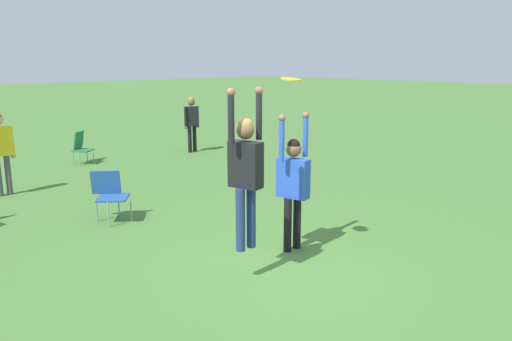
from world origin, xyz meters
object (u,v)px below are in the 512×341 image
(person_spectator_near, at_px, (192,119))
(person_jumping, at_px, (246,166))
(frisbee, at_px, (291,79))
(camping_chair_3, at_px, (110,192))
(person_defending, at_px, (293,179))
(person_spectator_far, at_px, (0,146))
(camping_chair_1, at_px, (81,146))

(person_spectator_near, bearing_deg, person_jumping, -92.76)
(frisbee, xyz_separation_m, person_spectator_near, (4.36, 8.00, -1.54))
(person_spectator_near, bearing_deg, camping_chair_3, -109.19)
(person_jumping, relative_size, frisbee, 7.51)
(frisbee, height_order, camping_chair_3, frisbee)
(person_jumping, bearing_deg, person_defending, -90.00)
(person_jumping, distance_m, person_spectator_far, 6.70)
(camping_chair_3, xyz_separation_m, person_spectator_near, (5.20, 4.47, 0.50))
(camping_chair_1, xyz_separation_m, camping_chair_3, (-1.93, -5.23, 0.04))
(person_defending, xyz_separation_m, person_spectator_far, (-2.05, 6.36, -0.03))
(person_defending, distance_m, camping_chair_1, 8.50)
(camping_chair_1, xyz_separation_m, person_spectator_far, (-2.71, -2.09, 0.58))
(person_defending, relative_size, camping_chair_3, 2.31)
(camping_chair_3, relative_size, person_spectator_near, 0.52)
(camping_chair_3, bearing_deg, frisbee, 142.48)
(person_defending, relative_size, person_spectator_far, 1.17)
(person_spectator_near, distance_m, person_spectator_far, 6.13)
(frisbee, height_order, camping_chair_1, frisbee)
(frisbee, relative_size, camping_chair_1, 0.31)
(person_defending, bearing_deg, person_spectator_near, 140.21)
(frisbee, height_order, person_spectator_near, frisbee)
(person_jumping, xyz_separation_m, person_spectator_far, (-0.84, 6.63, -0.45))
(person_defending, relative_size, frisbee, 7.50)
(person_jumping, height_order, person_spectator_near, person_jumping)
(frisbee, bearing_deg, person_spectator_near, 61.40)
(person_spectator_near, bearing_deg, frisbee, -88.48)
(frisbee, distance_m, camping_chair_1, 9.07)
(person_jumping, distance_m, frisbee, 1.31)
(camping_chair_3, bearing_deg, person_jumping, 130.03)
(camping_chair_1, bearing_deg, person_spectator_near, 129.04)
(frisbee, distance_m, person_spectator_near, 9.25)
(person_jumping, relative_size, camping_chair_1, 2.34)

